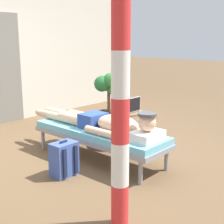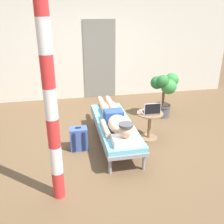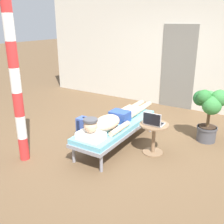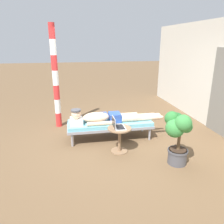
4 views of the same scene
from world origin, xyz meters
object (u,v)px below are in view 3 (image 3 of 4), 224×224
object	(u,v)px
side_table	(154,133)
laptop	(153,122)
backpack	(85,128)
lounge_chair	(117,127)
person_reclining	(114,120)
potted_plant	(209,108)
porch_post	(15,80)

from	to	relation	value
side_table	laptop	bearing A→B (deg)	-90.00
laptop	backpack	size ratio (longest dim) A/B	0.73
lounge_chair	laptop	distance (m)	0.71
side_table	backpack	size ratio (longest dim) A/B	1.23
side_table	lounge_chair	bearing A→B (deg)	-173.78
person_reclining	side_table	world-z (taller)	person_reclining
lounge_chair	laptop	xyz separation A→B (m)	(0.67, 0.02, 0.24)
potted_plant	porch_post	size ratio (longest dim) A/B	0.39
laptop	porch_post	distance (m)	2.21
lounge_chair	potted_plant	distance (m)	1.69
backpack	person_reclining	bearing A→B (deg)	-3.31
backpack	potted_plant	bearing A→B (deg)	28.02
lounge_chair	potted_plant	xyz separation A→B (m)	(1.32, 1.00, 0.31)
side_table	porch_post	bearing A→B (deg)	-142.64
lounge_chair	potted_plant	world-z (taller)	potted_plant
porch_post	laptop	bearing A→B (deg)	36.24
person_reclining	lounge_chair	bearing A→B (deg)	90.00
person_reclining	side_table	xyz separation A→B (m)	(0.67, 0.16, -0.16)
person_reclining	backpack	distance (m)	0.73
laptop	potted_plant	world-z (taller)	potted_plant
lounge_chair	potted_plant	bearing A→B (deg)	37.02
side_table	person_reclining	bearing A→B (deg)	-166.30
backpack	side_table	bearing A→B (deg)	5.45
lounge_chair	porch_post	xyz separation A→B (m)	(-1.01, -1.21, 0.95)
potted_plant	lounge_chair	bearing A→B (deg)	-142.98
backpack	porch_post	distance (m)	1.64
lounge_chair	porch_post	size ratio (longest dim) A/B	0.75
backpack	laptop	bearing A→B (deg)	3.25
lounge_chair	side_table	bearing A→B (deg)	6.22
lounge_chair	side_table	size ratio (longest dim) A/B	3.73
person_reclining	laptop	size ratio (longest dim) A/B	7.00
lounge_chair	backpack	size ratio (longest dim) A/B	4.60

